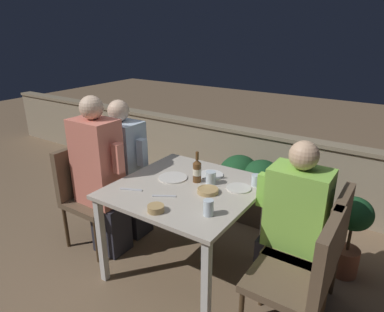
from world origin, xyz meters
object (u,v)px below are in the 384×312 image
person_coral_top (101,176)px  chair_left_far (111,174)px  chair_right_near (306,272)px  beer_bottle (197,170)px  chair_left_near (87,187)px  chair_right_far (320,241)px  potted_plant (351,229)px  person_blue_shirt (125,169)px  person_green_blouse (291,223)px

person_coral_top → chair_left_far: size_ratio=1.52×
chair_right_near → beer_bottle: beer_bottle is taller
chair_left_near → chair_right_near: same height
person_coral_top → chair_right_far: size_ratio=1.52×
person_coral_top → chair_left_far: (-0.24, 0.32, -0.16)m
potted_plant → chair_left_near: bearing=-159.1°
potted_plant → person_blue_shirt: bearing=-166.1°
person_coral_top → person_blue_shirt: bearing=95.6°
chair_left_near → chair_left_far: 0.32m
chair_left_near → potted_plant: 2.21m
potted_plant → person_coral_top: bearing=-157.0°
person_blue_shirt → potted_plant: bearing=13.9°
potted_plant → chair_left_far: bearing=-167.4°
beer_bottle → person_green_blouse: bearing=3.3°
chair_right_near → chair_left_near: bearing=178.3°
chair_right_far → potted_plant: chair_right_far is taller
chair_right_far → potted_plant: (0.13, 0.48, -0.12)m
chair_left_near → person_blue_shirt: size_ratio=0.71×
person_blue_shirt → beer_bottle: (0.82, -0.06, 0.19)m
person_blue_shirt → chair_right_near: (1.78, -0.38, -0.11)m
person_coral_top → person_blue_shirt: 0.32m
person_blue_shirt → potted_plant: person_blue_shirt is taller
person_green_blouse → beer_bottle: (-0.74, -0.04, 0.23)m
person_green_blouse → chair_right_far: bearing=-0.0°
chair_left_near → person_green_blouse: (1.73, 0.31, 0.07)m
chair_left_near → person_blue_shirt: (0.17, 0.32, 0.11)m
chair_left_far → potted_plant: (2.10, 0.47, -0.12)m
chair_right_near → person_coral_top: bearing=178.1°
chair_left_near → chair_left_far: size_ratio=1.00×
person_blue_shirt → chair_left_near: bearing=-118.0°
person_coral_top → chair_right_far: 1.77m
person_coral_top → person_blue_shirt: size_ratio=1.07×
person_coral_top → person_blue_shirt: (-0.03, 0.32, -0.05)m
chair_left_far → potted_plant: bearing=12.6°
chair_right_near → person_blue_shirt: bearing=168.0°
person_blue_shirt → chair_right_far: (1.77, -0.01, -0.11)m
beer_bottle → person_blue_shirt: bearing=176.1°
person_coral_top → beer_bottle: bearing=18.5°
chair_right_far → beer_bottle: size_ratio=3.68×
chair_left_near → beer_bottle: size_ratio=3.68×
chair_right_far → beer_bottle: bearing=-177.4°
person_coral_top → person_green_blouse: 1.56m
chair_left_far → person_blue_shirt: 0.23m
chair_right_near → chair_right_far: size_ratio=1.00×
chair_left_far → chair_right_far: bearing=-0.4°
chair_right_far → beer_bottle: 0.99m
person_blue_shirt → chair_right_far: person_blue_shirt is taller
person_coral_top → potted_plant: bearing=23.0°
chair_left_near → chair_right_far: size_ratio=1.00×
person_coral_top → person_green_blouse: size_ratio=1.14×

